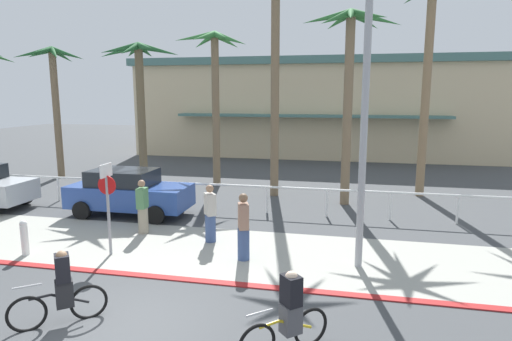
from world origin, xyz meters
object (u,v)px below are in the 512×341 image
object	(u,v)px
stop_sign_bike_lane	(108,196)
car_blue_1	(129,192)
palm_tree_1	(54,78)
pedestrian_1	(243,229)
palm_tree_5	(350,58)
palm_tree_3	(214,72)
cyclist_yellow_1	(288,315)
pedestrian_2	(143,209)
cyclist_black_0	(61,290)
palm_tree_2	(140,77)
bollard_1	(24,237)
palm_tree_6	(429,43)
palm_tree_4	(276,32)
streetlight_curb	(366,100)
pedestrian_0	(210,216)

from	to	relation	value
stop_sign_bike_lane	car_blue_1	xyz separation A→B (m)	(-1.49, 3.84, -0.81)
palm_tree_1	pedestrian_1	xyz separation A→B (m)	(12.46, -9.57, -4.34)
palm_tree_1	palm_tree_5	bearing A→B (deg)	-10.63
palm_tree_3	cyclist_yellow_1	world-z (taller)	palm_tree_3
pedestrian_1	pedestrian_2	world-z (taller)	pedestrian_1
stop_sign_bike_lane	cyclist_black_0	distance (m)	3.80
palm_tree_2	bollard_1	bearing A→B (deg)	-86.54
palm_tree_5	palm_tree_6	bearing A→B (deg)	35.41
bollard_1	palm_tree_4	xyz separation A→B (m)	(5.49, 8.61, 6.43)
palm_tree_4	palm_tree_1	bearing A→B (deg)	171.04
bollard_1	palm_tree_2	bearing A→B (deg)	93.46
bollard_1	palm_tree_3	bearing A→B (deg)	77.02
cyclist_yellow_1	pedestrian_1	world-z (taller)	pedestrian_1
bollard_1	palm_tree_6	distance (m)	16.49
bollard_1	pedestrian_2	size ratio (longest dim) A/B	0.57
palm_tree_5	palm_tree_6	xyz separation A→B (m)	(3.17, 2.26, 0.70)
cyclist_black_0	pedestrian_2	bearing A→B (deg)	100.63
bollard_1	palm_tree_1	distance (m)	13.20
palm_tree_2	car_blue_1	xyz separation A→B (m)	(1.30, -3.87, -4.27)
stop_sign_bike_lane	pedestrian_1	xyz separation A→B (m)	(3.69, 0.40, -0.82)
bollard_1	palm_tree_6	size ratio (longest dim) A/B	0.11
cyclist_black_0	palm_tree_4	bearing A→B (deg)	79.47
streetlight_curb	pedestrian_0	distance (m)	5.67
car_blue_1	pedestrian_0	world-z (taller)	pedestrian_0
palm_tree_3	cyclist_black_0	size ratio (longest dim) A/B	4.85
palm_tree_1	pedestrian_1	world-z (taller)	palm_tree_1
palm_tree_2	pedestrian_1	xyz separation A→B (m)	(6.48, -7.30, -4.28)
stop_sign_bike_lane	palm_tree_4	xyz separation A→B (m)	(3.21, 8.09, 5.27)
pedestrian_0	palm_tree_5	bearing A→B (deg)	55.01
palm_tree_4	pedestrian_1	size ratio (longest dim) A/B	5.46
cyclist_yellow_1	pedestrian_1	distance (m)	4.33
palm_tree_2	cyclist_black_0	xyz separation A→B (m)	(3.83, -11.22, -4.45)
palm_tree_5	pedestrian_0	world-z (taller)	palm_tree_5
pedestrian_2	palm_tree_3	bearing A→B (deg)	89.83
palm_tree_3	cyclist_black_0	bearing A→B (deg)	-85.65
palm_tree_3	car_blue_1	world-z (taller)	palm_tree_3
palm_tree_6	pedestrian_2	xyz separation A→B (m)	(-9.42, -7.48, -5.67)
stop_sign_bike_lane	palm_tree_3	distance (m)	10.32
streetlight_curb	palm_tree_1	distance (m)	18.25
bollard_1	streetlight_curb	size ratio (longest dim) A/B	0.13
car_blue_1	cyclist_black_0	distance (m)	7.78
palm_tree_2	pedestrian_1	size ratio (longest dim) A/B	3.61
streetlight_curb	palm_tree_6	distance (m)	9.72
palm_tree_1	cyclist_black_0	size ratio (longest dim) A/B	4.54
cyclist_yellow_1	stop_sign_bike_lane	bearing A→B (deg)	146.96
streetlight_curb	palm_tree_5	world-z (taller)	palm_tree_5
pedestrian_0	pedestrian_2	world-z (taller)	pedestrian_0
bollard_1	palm_tree_4	world-z (taller)	palm_tree_4
palm_tree_4	palm_tree_5	world-z (taller)	palm_tree_4
palm_tree_3	palm_tree_4	distance (m)	3.82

